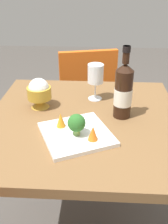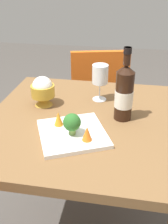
# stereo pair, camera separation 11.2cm
# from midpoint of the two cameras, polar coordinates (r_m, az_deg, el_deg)

# --- Properties ---
(dining_table) EXTENTS (0.85, 0.85, 0.76)m
(dining_table) POSITION_cam_midpoint_polar(r_m,az_deg,el_deg) (1.18, -2.71, -5.40)
(dining_table) COLOR brown
(dining_table) RESTS_ON ground_plane
(chair_near_window) EXTENTS (0.48, 0.48, 0.85)m
(chair_near_window) POSITION_cam_midpoint_polar(r_m,az_deg,el_deg) (1.94, -1.18, 4.70)
(chair_near_window) COLOR orange
(chair_near_window) RESTS_ON ground_plane
(wine_bottle) EXTENTS (0.08, 0.08, 0.31)m
(wine_bottle) POSITION_cam_midpoint_polar(r_m,az_deg,el_deg) (1.10, 5.76, 4.57)
(wine_bottle) COLOR black
(wine_bottle) RESTS_ON dining_table
(wine_glass) EXTENTS (0.08, 0.08, 0.18)m
(wine_glass) POSITION_cam_midpoint_polar(r_m,az_deg,el_deg) (1.24, -0.03, 8.16)
(wine_glass) COLOR white
(wine_glass) RESTS_ON dining_table
(rice_bowl) EXTENTS (0.11, 0.11, 0.14)m
(rice_bowl) POSITION_cam_midpoint_polar(r_m,az_deg,el_deg) (1.22, -12.41, 4.13)
(rice_bowl) COLOR gold
(rice_bowl) RESTS_ON dining_table
(serving_plate) EXTENTS (0.33, 0.33, 0.02)m
(serving_plate) POSITION_cam_midpoint_polar(r_m,az_deg,el_deg) (1.01, -4.85, -4.93)
(serving_plate) COLOR white
(serving_plate) RESTS_ON dining_table
(broccoli_floret) EXTENTS (0.07, 0.07, 0.09)m
(broccoli_floret) POSITION_cam_midpoint_polar(r_m,az_deg,el_deg) (0.97, -4.95, -2.60)
(broccoli_floret) COLOR #729E4C
(broccoli_floret) RESTS_ON serving_plate
(carrot_garnish_left) EXTENTS (0.04, 0.04, 0.06)m
(carrot_garnish_left) POSITION_cam_midpoint_polar(r_m,az_deg,el_deg) (1.04, -8.21, -1.84)
(carrot_garnish_left) COLOR orange
(carrot_garnish_left) RESTS_ON serving_plate
(carrot_garnish_right) EXTENTS (0.04, 0.04, 0.06)m
(carrot_garnish_right) POSITION_cam_midpoint_polar(r_m,az_deg,el_deg) (0.95, -1.40, -4.75)
(carrot_garnish_right) COLOR orange
(carrot_garnish_right) RESTS_ON serving_plate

